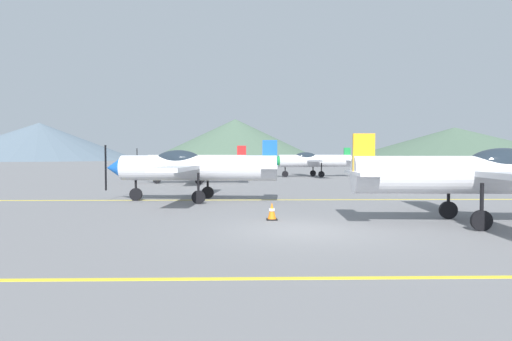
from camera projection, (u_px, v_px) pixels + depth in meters
name	position (u px, v px, depth m)	size (l,w,h in m)	color
ground_plane	(303.00, 230.00, 12.59)	(400.00, 400.00, 0.00)	slate
apron_line_near	(338.00, 278.00, 7.73)	(80.00, 0.16, 0.01)	yellow
apron_line_far	(280.00, 200.00, 20.99)	(80.00, 0.16, 0.01)	yellow
airplane_near	(482.00, 173.00, 13.59)	(8.19, 9.43, 2.82)	silver
airplane_mid	(192.00, 167.00, 20.41)	(8.21, 9.44, 2.82)	silver
airplane_far	(193.00, 162.00, 32.75)	(8.17, 9.42, 2.82)	white
airplane_back	(312.00, 160.00, 42.29)	(8.26, 9.43, 2.82)	silver
car_sedan	(400.00, 177.00, 26.03)	(4.66, 3.35, 1.62)	white
traffic_cone_front	(272.00, 211.00, 14.58)	(0.36, 0.36, 0.59)	black
hill_left	(40.00, 142.00, 157.12)	(69.05, 69.05, 13.41)	slate
hill_centerleft	(235.00, 140.00, 141.47)	(56.74, 56.74, 13.44)	#4C6651
hill_centerright	(454.00, 144.00, 166.08)	(85.68, 85.68, 12.30)	#4C6651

